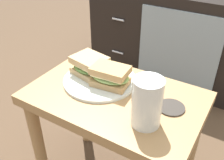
# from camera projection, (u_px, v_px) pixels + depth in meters

# --- Properties ---
(side_table) EXTENTS (0.56, 0.36, 0.46)m
(side_table) POSITION_uv_depth(u_px,v_px,m) (115.00, 115.00, 0.88)
(side_table) COLOR #A37A4C
(side_table) RESTS_ON ground
(tv_cabinet) EXTENTS (0.96, 0.46, 0.58)m
(tv_cabinet) POSITION_uv_depth(u_px,v_px,m) (171.00, 34.00, 1.66)
(tv_cabinet) COLOR black
(tv_cabinet) RESTS_ON ground
(plate) EXTENTS (0.25, 0.25, 0.01)m
(plate) POSITION_uv_depth(u_px,v_px,m) (100.00, 80.00, 0.89)
(plate) COLOR silver
(plate) RESTS_ON side_table
(sandwich_front) EXTENTS (0.14, 0.13, 0.07)m
(sandwich_front) POSITION_uv_depth(u_px,v_px,m) (90.00, 66.00, 0.90)
(sandwich_front) COLOR tan
(sandwich_front) RESTS_ON plate
(sandwich_back) EXTENTS (0.14, 0.10, 0.07)m
(sandwich_back) POSITION_uv_depth(u_px,v_px,m) (110.00, 76.00, 0.84)
(sandwich_back) COLOR tan
(sandwich_back) RESTS_ON plate
(beer_glass) EXTENTS (0.08, 0.08, 0.14)m
(beer_glass) POSITION_uv_depth(u_px,v_px,m) (147.00, 103.00, 0.68)
(beer_glass) COLOR silver
(beer_glass) RESTS_ON side_table
(coaster) EXTENTS (0.08, 0.08, 0.01)m
(coaster) POSITION_uv_depth(u_px,v_px,m) (171.00, 107.00, 0.77)
(coaster) COLOR #332D28
(coaster) RESTS_ON side_table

